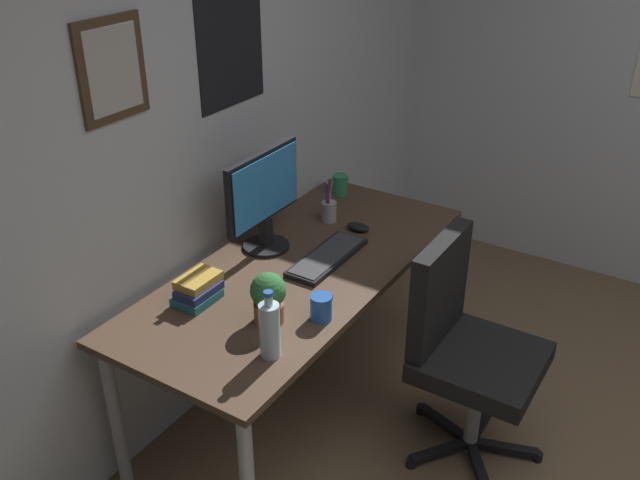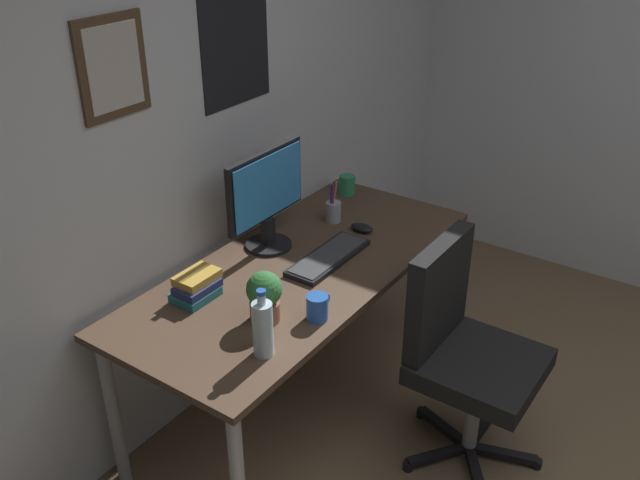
{
  "view_description": "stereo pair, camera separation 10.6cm",
  "coord_description": "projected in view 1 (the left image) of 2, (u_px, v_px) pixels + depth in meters",
  "views": [
    {
      "loc": [
        -1.86,
        0.32,
        2.18
      ],
      "look_at": [
        0.18,
        1.6,
        0.88
      ],
      "focal_mm": 38.88,
      "sensor_mm": 36.0,
      "label": 1
    },
    {
      "loc": [
        -1.8,
        0.23,
        2.18
      ],
      "look_at": [
        0.18,
        1.6,
        0.88
      ],
      "focal_mm": 38.88,
      "sensor_mm": 36.0,
      "label": 2
    }
  ],
  "objects": [
    {
      "name": "book_stack_left",
      "position": [
        198.0,
        290.0,
        2.6
      ],
      "size": [
        0.18,
        0.13,
        0.1
      ],
      "color": "#26727A",
      "rests_on": "desk"
    },
    {
      "name": "keyboard",
      "position": [
        327.0,
        257.0,
        2.89
      ],
      "size": [
        0.43,
        0.15,
        0.03
      ],
      "color": "black",
      "rests_on": "desk"
    },
    {
      "name": "water_bottle",
      "position": [
        270.0,
        329.0,
        2.28
      ],
      "size": [
        0.07,
        0.07,
        0.25
      ],
      "color": "silver",
      "rests_on": "desk"
    },
    {
      "name": "wall_back",
      "position": [
        175.0,
        126.0,
        2.66
      ],
      "size": [
        4.4,
        0.1,
        2.6
      ],
      "color": "silver",
      "rests_on": "ground_plane"
    },
    {
      "name": "office_chair",
      "position": [
        464.0,
        342.0,
        2.73
      ],
      "size": [
        0.55,
        0.57,
        0.95
      ],
      "color": "black",
      "rests_on": "ground_plane"
    },
    {
      "name": "desk",
      "position": [
        300.0,
        281.0,
        2.88
      ],
      "size": [
        1.68,
        0.74,
        0.73
      ],
      "color": "#4C3828",
      "rests_on": "ground_plane"
    },
    {
      "name": "computer_mouse",
      "position": [
        358.0,
        227.0,
        3.12
      ],
      "size": [
        0.06,
        0.11,
        0.04
      ],
      "color": "black",
      "rests_on": "desk"
    },
    {
      "name": "coffee_mug_near",
      "position": [
        322.0,
        307.0,
        2.5
      ],
      "size": [
        0.12,
        0.08,
        0.1
      ],
      "color": "#2659B2",
      "rests_on": "desk"
    },
    {
      "name": "potted_plant",
      "position": [
        268.0,
        296.0,
        2.46
      ],
      "size": [
        0.13,
        0.13,
        0.19
      ],
      "color": "brown",
      "rests_on": "desk"
    },
    {
      "name": "monitor",
      "position": [
        264.0,
        197.0,
        2.88
      ],
      "size": [
        0.46,
        0.2,
        0.43
      ],
      "color": "black",
      "rests_on": "desk"
    },
    {
      "name": "pen_cup",
      "position": [
        329.0,
        210.0,
        3.19
      ],
      "size": [
        0.07,
        0.07,
        0.2
      ],
      "color": "#9EA0A5",
      "rests_on": "desk"
    },
    {
      "name": "coffee_mug_far",
      "position": [
        340.0,
        184.0,
        3.46
      ],
      "size": [
        0.12,
        0.08,
        0.1
      ],
      "color": "#2D8C59",
      "rests_on": "desk"
    }
  ]
}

